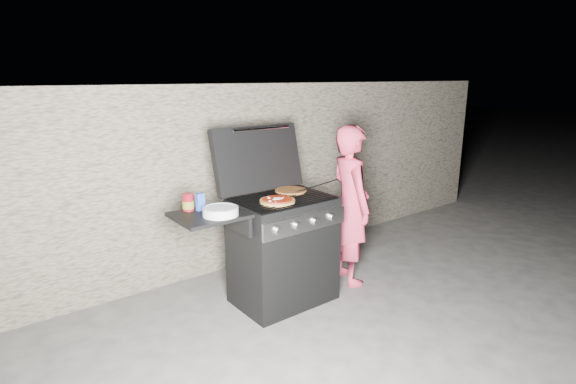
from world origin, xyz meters
TOP-DOWN VIEW (x-y plane):
  - ground at (0.00, 0.00)m, footprint 50.00×50.00m
  - stone_wall at (0.00, 1.05)m, footprint 8.00×0.35m
  - gas_grill at (-0.25, 0.00)m, footprint 1.34×0.79m
  - pizza_topped at (-0.12, -0.08)m, footprint 0.33×0.33m
  - pizza_plain at (0.17, 0.12)m, footprint 0.34×0.34m
  - sauce_jar at (-0.75, 0.17)m, footprint 0.10×0.10m
  - blue_carton at (-0.68, 0.11)m, footprint 0.06×0.04m
  - plate_stack at (-0.63, -0.09)m, footprint 0.30×0.30m
  - person at (0.72, -0.05)m, footprint 0.49×0.61m
  - tongs at (0.35, 0.00)m, footprint 0.41×0.10m

SIDE VIEW (x-z plane):
  - ground at x=0.00m, z-range 0.00..0.00m
  - gas_grill at x=-0.25m, z-range 0.00..0.91m
  - person at x=0.72m, z-range 0.00..1.46m
  - stone_wall at x=0.00m, z-range 0.00..1.80m
  - pizza_plain at x=0.17m, z-range 0.91..0.93m
  - pizza_topped at x=-0.12m, z-range 0.91..0.94m
  - plate_stack at x=-0.63m, z-range 0.90..0.96m
  - tongs at x=0.35m, z-range 0.91..1.00m
  - blue_carton at x=-0.68m, z-range 0.90..1.03m
  - sauce_jar at x=-0.75m, z-range 0.90..1.03m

